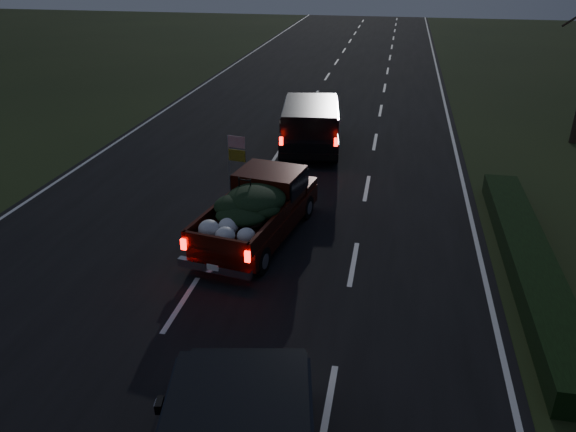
% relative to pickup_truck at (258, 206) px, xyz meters
% --- Properties ---
extents(ground, '(120.00, 120.00, 0.00)m').
position_rel_pickup_truck_xyz_m(ground, '(-0.93, -3.48, -0.94)').
color(ground, black).
rests_on(ground, ground).
extents(road_asphalt, '(14.00, 120.00, 0.02)m').
position_rel_pickup_truck_xyz_m(road_asphalt, '(-0.93, -3.48, -0.93)').
color(road_asphalt, black).
rests_on(road_asphalt, ground).
extents(hedge_row, '(1.00, 10.00, 0.60)m').
position_rel_pickup_truck_xyz_m(hedge_row, '(6.87, -0.48, -0.64)').
color(hedge_row, black).
rests_on(hedge_row, ground).
extents(pickup_truck, '(2.59, 5.00, 2.50)m').
position_rel_pickup_truck_xyz_m(pickup_truck, '(0.00, 0.00, 0.00)').
color(pickup_truck, '#390F07').
rests_on(pickup_truck, ground).
extents(lead_suv, '(2.77, 5.33, 1.47)m').
position_rel_pickup_truck_xyz_m(lead_suv, '(0.19, 7.70, 0.17)').
color(lead_suv, black).
rests_on(lead_suv, ground).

